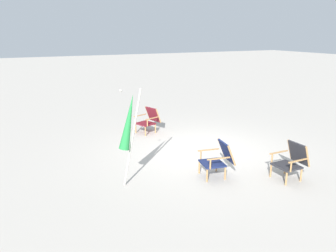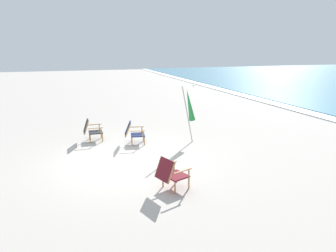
% 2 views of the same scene
% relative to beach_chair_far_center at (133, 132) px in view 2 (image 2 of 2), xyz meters
% --- Properties ---
extents(ground_plane, '(80.00, 80.00, 0.00)m').
position_rel_beach_chair_far_center_xyz_m(ground_plane, '(1.52, -0.49, -0.43)').
color(ground_plane, '#B2AAA0').
extents(beach_chair_far_center, '(0.69, 0.79, 0.81)m').
position_rel_beach_chair_far_center_xyz_m(beach_chair_far_center, '(0.00, 0.00, 0.00)').
color(beach_chair_far_center, '#19234C').
rests_on(beach_chair_far_center, ground).
extents(beach_chair_mid_center, '(0.78, 0.86, 0.81)m').
position_rel_beach_chair_far_center_xyz_m(beach_chair_mid_center, '(3.83, 0.10, -0.00)').
color(beach_chair_mid_center, maroon).
rests_on(beach_chair_mid_center, ground).
extents(beach_chair_back_left, '(0.60, 0.67, 0.82)m').
position_rel_beach_chair_far_center_xyz_m(beach_chair_back_left, '(-0.81, -1.39, 0.00)').
color(beach_chair_back_left, '#28282D').
rests_on(beach_chair_back_left, ground).
extents(umbrella_furled_green, '(0.29, 0.58, 2.08)m').
position_rel_beach_chair_far_center_xyz_m(umbrella_furled_green, '(0.49, 1.93, 0.93)').
color(umbrella_furled_green, '#B7B2A8').
rests_on(umbrella_furled_green, ground).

